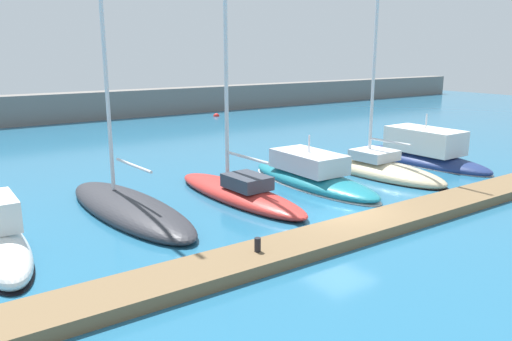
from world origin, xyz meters
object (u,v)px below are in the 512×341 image
sailboat_sand_fifth (377,168)px  motorboat_navy_sixth (421,153)px  dock_bollard (258,245)px  mooring_buoy_red (216,116)px  sailboat_charcoal_second (128,205)px  motorboat_teal_fourth (311,175)px  sailboat_red_third (239,190)px

sailboat_sand_fifth → motorboat_navy_sixth: size_ratio=1.72×
dock_bollard → mooring_buoy_red: bearing=61.6°
sailboat_charcoal_second → motorboat_teal_fourth: sailboat_charcoal_second is taller
motorboat_teal_fourth → mooring_buoy_red: (9.48, 25.26, -0.45)m
sailboat_charcoal_second → dock_bollard: sailboat_charcoal_second is taller
dock_bollard → sailboat_red_third: bearing=61.9°
motorboat_navy_sixth → dock_bollard: 17.34m
sailboat_charcoal_second → mooring_buoy_red: bearing=-41.5°
sailboat_red_third → motorboat_teal_fourth: 4.27m
mooring_buoy_red → sailboat_sand_fifth: bearing=-101.5°
mooring_buoy_red → motorboat_navy_sixth: bearing=-92.0°
motorboat_teal_fourth → motorboat_navy_sixth: size_ratio=0.95×
sailboat_sand_fifth → sailboat_charcoal_second: bearing=81.7°
motorboat_navy_sixth → sailboat_charcoal_second: bearing=87.3°
sailboat_sand_fifth → mooring_buoy_red: bearing=-14.6°
sailboat_red_third → dock_bollard: 6.95m
sailboat_charcoal_second → motorboat_navy_sixth: size_ratio=1.89×
sailboat_red_third → sailboat_sand_fifth: bearing=-95.7°
motorboat_navy_sixth → mooring_buoy_red: (0.89, 25.14, -0.57)m
mooring_buoy_red → dock_bollard: 35.79m
sailboat_charcoal_second → dock_bollard: bearing=-172.4°
dock_bollard → sailboat_charcoal_second: bearing=101.9°
sailboat_sand_fifth → motorboat_navy_sixth: bearing=-85.6°
sailboat_red_third → motorboat_navy_sixth: bearing=-92.3°
mooring_buoy_red → dock_bollard: (-17.03, -31.47, 0.61)m
motorboat_teal_fourth → motorboat_navy_sixth: 8.59m
sailboat_charcoal_second → sailboat_red_third: sailboat_charcoal_second is taller
sailboat_charcoal_second → sailboat_sand_fifth: sailboat_charcoal_second is taller
mooring_buoy_red → dock_bollard: bearing=-118.4°
sailboat_charcoal_second → sailboat_red_third: 4.83m
motorboat_teal_fourth → sailboat_sand_fifth: bearing=-95.6°
sailboat_red_third → dock_bollard: (-3.28, -6.13, 0.19)m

